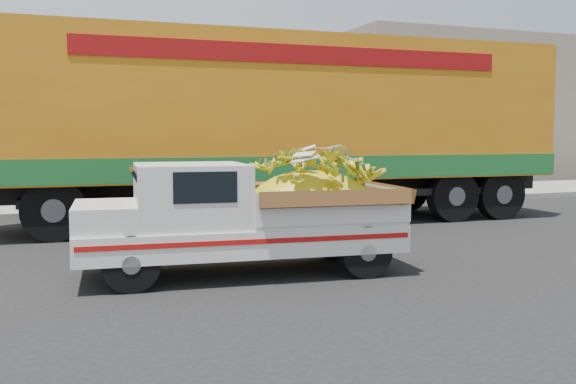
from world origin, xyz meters
name	(u,v)px	position (x,y,z in m)	size (l,w,h in m)	color
ground	(387,270)	(0.00, 0.00, 0.00)	(100.00, 100.00, 0.00)	black
curb	(237,207)	(0.00, 7.43, 0.07)	(60.00, 0.25, 0.15)	gray
sidewalk	(216,200)	(0.00, 9.53, 0.07)	(60.00, 4.00, 0.14)	gray
building_right	(482,110)	(14.00, 16.43, 3.00)	(14.00, 6.00, 6.00)	gray
pickup_truck	(265,214)	(-1.62, 0.41, 0.79)	(4.30, 1.89, 1.46)	black
semi_trailer	(283,121)	(0.31, 4.98, 2.12)	(12.02, 2.81, 3.80)	black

